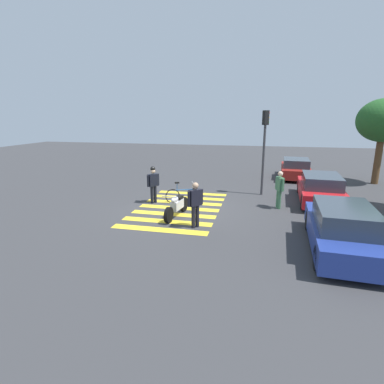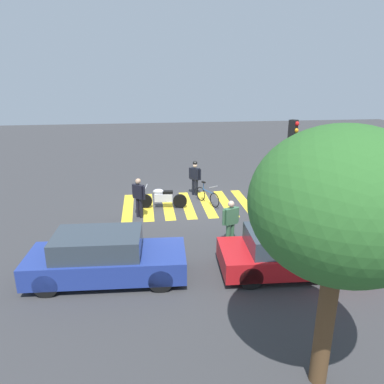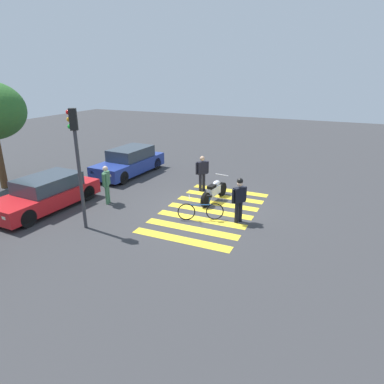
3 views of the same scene
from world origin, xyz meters
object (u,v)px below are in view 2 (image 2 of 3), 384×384
Objects in this scene: leaning_bicycle at (207,196)px; car_red_convertible at (293,252)px; officer_by_motorcycle at (139,195)px; traffic_light_pole at (291,160)px; pedestrian_bystander at (231,220)px; car_blue_hatchback at (105,258)px; police_motorcycle at (163,198)px; officer_on_foot at (195,176)px.

car_red_convertible is (-1.49, 6.25, 0.27)m from leaning_bicycle.
traffic_light_pole is (-5.44, 2.36, 1.88)m from officer_by_motorcycle.
car_blue_hatchback is at bearing 21.48° from pedestrian_bystander.
car_red_convertible is (-1.46, 1.94, -0.30)m from pedestrian_bystander.
police_motorcycle is at bearing -62.59° from pedestrian_bystander.
car_red_convertible is at bearing 103.42° from leaning_bicycle.
pedestrian_bystander is at bearing 117.41° from police_motorcycle.
traffic_light_pole is (-6.39, -2.34, 2.16)m from car_blue_hatchback.
leaning_bicycle is at bearing -158.44° from officer_by_motorcycle.
officer_by_motorcycle is at bearing -23.42° from traffic_light_pole.
leaning_bicycle is 0.96× the size of pedestrian_bystander.
car_blue_hatchback is 1.09× the size of traffic_light_pole.
leaning_bicycle is 7.19m from car_blue_hatchback.
pedestrian_bystander is (-2.11, 4.07, 0.49)m from police_motorcycle.
officer_on_foot reaches higher than car_red_convertible.
car_red_convertible is at bearing 132.49° from officer_by_motorcycle.
car_red_convertible is at bearing 120.67° from police_motorcycle.
traffic_light_pole is at bearing 123.02° from leaning_bicycle.
officer_on_foot is 0.38× the size of car_red_convertible.
car_blue_hatchback is (3.68, 7.28, -0.31)m from officer_on_foot.
officer_on_foot reaches higher than police_motorcycle.
police_motorcycle is 4.62m from pedestrian_bystander.
officer_on_foot is 7.85m from car_red_convertible.
officer_on_foot is at bearing -74.15° from leaning_bicycle.
traffic_light_pole is at bearing 142.76° from police_motorcycle.
car_red_convertible is at bearing 72.56° from traffic_light_pole.
officer_by_motorcycle is 0.37× the size of car_red_convertible.
police_motorcycle is at bearing 43.31° from officer_on_foot.
car_red_convertible is at bearing 176.59° from car_blue_hatchback.
officer_on_foot is at bearing -136.69° from police_motorcycle.
officer_by_motorcycle reaches higher than car_blue_hatchback.
pedestrian_bystander is at bearing 90.47° from leaning_bicycle.
officer_by_motorcycle is (1.03, 0.99, 0.51)m from police_motorcycle.
car_blue_hatchback is 7.14m from traffic_light_pole.
officer_on_foot is 5.94m from traffic_light_pole.
officer_on_foot is 5.69m from pedestrian_bystander.
officer_by_motorcycle reaches higher than pedestrian_bystander.
car_blue_hatchback is at bearing 78.51° from officer_by_motorcycle.
officer_by_motorcycle reaches higher than police_motorcycle.
police_motorcycle is at bearing -37.24° from traffic_light_pole.
officer_by_motorcycle is at bearing -47.51° from car_red_convertible.
traffic_light_pole reaches higher than leaning_bicycle.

